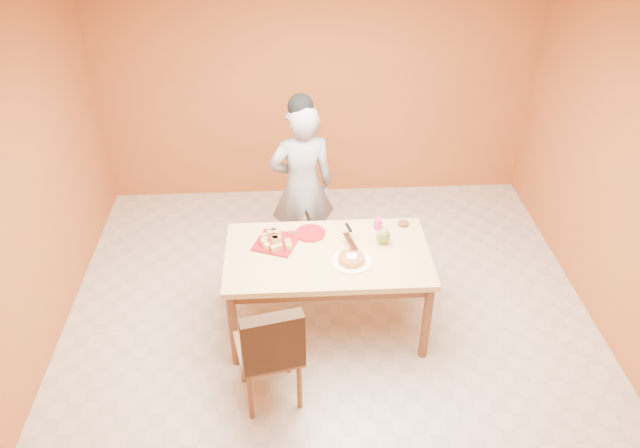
{
  "coord_description": "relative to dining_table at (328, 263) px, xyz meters",
  "views": [
    {
      "loc": [
        -0.3,
        -3.56,
        3.71
      ],
      "look_at": [
        -0.09,
        0.3,
        1.04
      ],
      "focal_mm": 35.0,
      "sensor_mm": 36.0,
      "label": 1
    }
  ],
  "objects": [
    {
      "name": "floor",
      "position": [
        0.03,
        -0.31,
        -0.67
      ],
      "size": [
        5.0,
        5.0,
        0.0
      ],
      "primitive_type": "plane",
      "color": "#BAB39F",
      "rests_on": "ground"
    },
    {
      "name": "ceiling",
      "position": [
        0.03,
        -0.31,
        2.03
      ],
      "size": [
        5.0,
        5.0,
        0.0
      ],
      "primitive_type": "plane",
      "rotation": [
        3.14,
        0.0,
        0.0
      ],
      "color": "white",
      "rests_on": "wall_back"
    },
    {
      "name": "wall_back",
      "position": [
        0.03,
        2.19,
        0.68
      ],
      "size": [
        4.5,
        0.0,
        4.5
      ],
      "primitive_type": "plane",
      "rotation": [
        1.57,
        0.0,
        0.0
      ],
      "color": "#B16028",
      "rests_on": "floor"
    },
    {
      "name": "wall_left",
      "position": [
        -2.22,
        -0.31,
        0.68
      ],
      "size": [
        0.0,
        5.0,
        5.0
      ],
      "primitive_type": "plane",
      "rotation": [
        1.57,
        0.0,
        1.57
      ],
      "color": "#B16028",
      "rests_on": "floor"
    },
    {
      "name": "dining_table",
      "position": [
        0.0,
        0.0,
        0.0
      ],
      "size": [
        1.6,
        0.9,
        0.76
      ],
      "color": "tan",
      "rests_on": "floor"
    },
    {
      "name": "dining_chair",
      "position": [
        -0.47,
        -0.74,
        -0.17
      ],
      "size": [
        0.53,
        0.6,
        0.96
      ],
      "rotation": [
        0.0,
        0.0,
        0.22
      ],
      "color": "brown",
      "rests_on": "floor"
    },
    {
      "name": "pastry_pile",
      "position": [
        -0.4,
        0.15,
        0.16
      ],
      "size": [
        0.28,
        0.28,
        0.09
      ],
      "primitive_type": null,
      "color": "tan",
      "rests_on": "pastry_platter"
    },
    {
      "name": "person",
      "position": [
        -0.17,
        0.94,
        0.14
      ],
      "size": [
        0.64,
        0.46,
        1.61
      ],
      "primitive_type": "imported",
      "rotation": [
        0.0,
        0.0,
        3.28
      ],
      "color": "gray",
      "rests_on": "floor"
    },
    {
      "name": "pastry_platter",
      "position": [
        -0.4,
        0.15,
        0.1
      ],
      "size": [
        0.41,
        0.41,
        0.02
      ],
      "primitive_type": "cube",
      "rotation": [
        0.0,
        0.0,
        -0.37
      ],
      "color": "maroon",
      "rests_on": "dining_table"
    },
    {
      "name": "red_dinner_plate",
      "position": [
        -0.12,
        0.26,
        0.1
      ],
      "size": [
        0.26,
        0.26,
        0.01
      ],
      "primitive_type": "cylinder",
      "rotation": [
        0.0,
        0.0,
        -0.07
      ],
      "color": "maroon",
      "rests_on": "dining_table"
    },
    {
      "name": "white_cake_plate",
      "position": [
        0.17,
        -0.13,
        0.1
      ],
      "size": [
        0.36,
        0.36,
        0.01
      ],
      "primitive_type": "cylinder",
      "rotation": [
        0.0,
        0.0,
        -0.21
      ],
      "color": "white",
      "rests_on": "dining_table"
    },
    {
      "name": "sponge_cake",
      "position": [
        0.17,
        -0.13,
        0.13
      ],
      "size": [
        0.26,
        0.26,
        0.05
      ],
      "primitive_type": "cylinder",
      "rotation": [
        0.0,
        0.0,
        -0.38
      ],
      "color": "gold",
      "rests_on": "white_cake_plate"
    },
    {
      "name": "cake_server",
      "position": [
        0.18,
        0.05,
        0.16
      ],
      "size": [
        0.11,
        0.25,
        0.01
      ],
      "primitive_type": "cube",
      "rotation": [
        0.0,
        0.0,
        0.25
      ],
      "color": "silver",
      "rests_on": "sponge_cake"
    },
    {
      "name": "egg_ornament",
      "position": [
        0.45,
        0.1,
        0.16
      ],
      "size": [
        0.12,
        0.1,
        0.14
      ],
      "primitive_type": "ellipsoid",
      "rotation": [
        0.0,
        0.0,
        -0.06
      ],
      "color": "olive",
      "rests_on": "dining_table"
    },
    {
      "name": "magenta_glass",
      "position": [
        0.43,
        0.31,
        0.14
      ],
      "size": [
        0.07,
        0.07,
        0.09
      ],
      "primitive_type": "cylinder",
      "rotation": [
        0.0,
        0.0,
        0.1
      ],
      "color": "#E12186",
      "rests_on": "dining_table"
    },
    {
      "name": "checker_tin",
      "position": [
        0.65,
        0.35,
        0.11
      ],
      "size": [
        0.11,
        0.11,
        0.03
      ],
      "primitive_type": "cylinder",
      "rotation": [
        0.0,
        0.0,
        0.36
      ],
      "color": "#37180F",
      "rests_on": "dining_table"
    }
  ]
}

